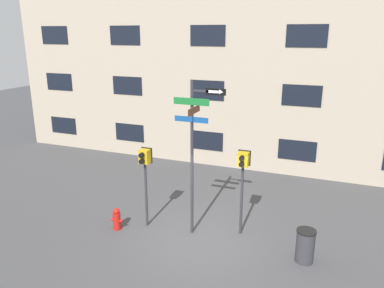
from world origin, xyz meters
The scene contains 7 objects.
ground_plane centered at (0.00, 0.00, 0.00)m, with size 60.00×60.00×0.00m, color #424244.
building_facade centered at (0.00, 6.73, 5.74)m, with size 24.00×0.63×11.48m.
street_sign_pole centered at (-0.30, 0.45, 2.82)m, with size 1.49×0.88×4.60m.
pedestrian_signal_left centered at (-1.86, 0.35, 1.99)m, with size 0.36×0.40×2.53m.
pedestrian_signal_right centered at (1.01, 0.94, 2.05)m, with size 0.37×0.40×2.61m.
fire_hydrant centered at (-2.61, -0.20, 0.34)m, with size 0.40×0.24×0.71m.
trash_bin centered at (2.95, 0.15, 0.46)m, with size 0.51×0.51×0.92m.
Camera 1 is at (3.33, -9.02, 5.85)m, focal length 35.00 mm.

